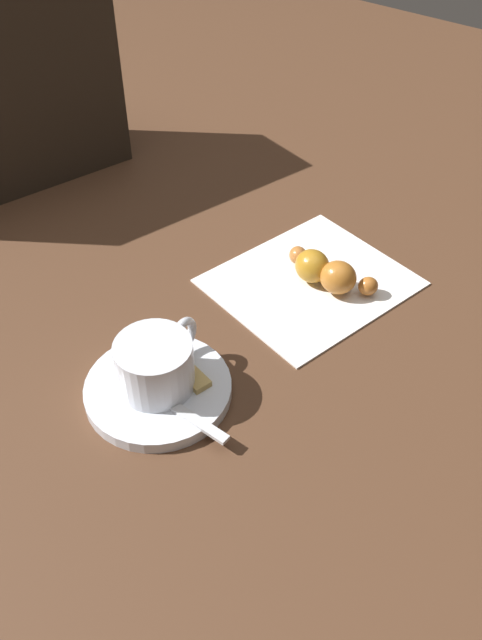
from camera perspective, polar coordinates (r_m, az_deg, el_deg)
name	(u,v)px	position (r m, az deg, el deg)	size (l,w,h in m)	color
ground_plane	(239,332)	(0.64, -0.21, -1.01)	(1.80, 1.80, 0.00)	#4D301F
saucer	(158,389)	(0.59, -7.04, -5.86)	(0.13, 0.13, 0.01)	silver
espresso_cup	(156,364)	(0.57, -7.22, -3.71)	(0.09, 0.07, 0.05)	silver
teaspoon	(154,392)	(0.57, -7.43, -6.11)	(0.02, 0.12, 0.01)	silver
sugar_packet	(183,368)	(0.59, -4.91, -4.07)	(0.06, 0.02, 0.01)	tan
napkin	(310,281)	(0.70, 5.90, 3.28)	(0.19, 0.16, 0.00)	white
croissant	(326,271)	(0.68, 7.24, 4.12)	(0.05, 0.11, 0.03)	#B0682F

